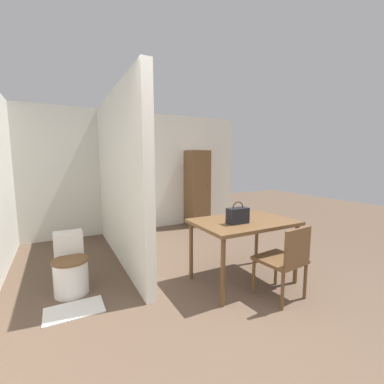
% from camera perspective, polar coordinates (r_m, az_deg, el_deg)
% --- Properties ---
extents(ground_plane, '(16.00, 16.00, 0.00)m').
position_cam_1_polar(ground_plane, '(2.44, 17.96, -31.92)').
color(ground_plane, brown).
extents(wall_back, '(5.13, 0.12, 2.50)m').
position_cam_1_polar(wall_back, '(5.61, -13.40, 4.30)').
color(wall_back, silver).
rests_on(wall_back, ground_plane).
extents(partition_wall, '(0.12, 2.90, 2.50)m').
position_cam_1_polar(partition_wall, '(4.01, -16.02, 3.05)').
color(partition_wall, silver).
rests_on(partition_wall, ground_plane).
extents(dining_table, '(1.21, 0.83, 0.78)m').
position_cam_1_polar(dining_table, '(3.25, 11.34, -7.60)').
color(dining_table, brown).
rests_on(dining_table, ground_plane).
extents(wooden_chair, '(0.49, 0.49, 0.83)m').
position_cam_1_polar(wooden_chair, '(3.04, 20.02, -13.73)').
color(wooden_chair, brown).
rests_on(wooden_chair, ground_plane).
extents(toilet, '(0.39, 0.54, 0.66)m').
position_cam_1_polar(toilet, '(3.40, -25.40, -15.09)').
color(toilet, white).
rests_on(toilet, ground_plane).
extents(handbag, '(0.26, 0.12, 0.26)m').
position_cam_1_polar(handbag, '(3.05, 10.11, -5.13)').
color(handbag, black).
rests_on(handbag, dining_table).
extents(wooden_cabinet, '(0.46, 0.48, 1.72)m').
position_cam_1_polar(wooden_cabinet, '(5.89, 1.16, 0.83)').
color(wooden_cabinet, brown).
rests_on(wooden_cabinet, ground_plane).
extents(bath_mat, '(0.56, 0.35, 0.01)m').
position_cam_1_polar(bath_mat, '(3.11, -24.69, -22.74)').
color(bath_mat, silver).
rests_on(bath_mat, ground_plane).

